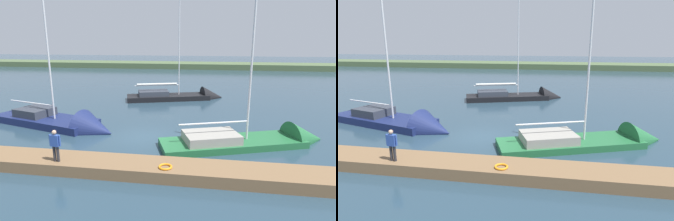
% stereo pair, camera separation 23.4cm
% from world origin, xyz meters
% --- Properties ---
extents(ground_plane, '(200.00, 200.00, 0.00)m').
position_xyz_m(ground_plane, '(0.00, 0.00, 0.00)').
color(ground_plane, '#263D4C').
extents(far_shoreline, '(180.00, 8.00, 2.40)m').
position_xyz_m(far_shoreline, '(0.00, -48.99, 0.00)').
color(far_shoreline, '#4C603D').
rests_on(far_shoreline, ground_plane).
extents(dock_pier, '(20.80, 1.96, 0.59)m').
position_xyz_m(dock_pier, '(0.00, 5.37, 0.30)').
color(dock_pier, brown).
rests_on(dock_pier, ground_plane).
extents(life_ring_buoy, '(0.66, 0.66, 0.10)m').
position_xyz_m(life_ring_buoy, '(-2.42, 5.76, 0.64)').
color(life_ring_buoy, orange).
rests_on(life_ring_buoy, dock_pier).
extents(sailboat_far_left, '(10.94, 5.73, 13.33)m').
position_xyz_m(sailboat_far_left, '(-1.40, -12.97, 0.16)').
color(sailboat_far_left, black).
rests_on(sailboat_far_left, ground_plane).
extents(sailboat_outer_mooring, '(11.03, 5.74, 12.78)m').
position_xyz_m(sailboat_outer_mooring, '(6.32, -1.18, 0.17)').
color(sailboat_outer_mooring, navy).
rests_on(sailboat_outer_mooring, ground_plane).
extents(sailboat_inner_slip, '(10.92, 6.00, 10.62)m').
position_xyz_m(sailboat_inner_slip, '(-7.72, 0.21, 0.16)').
color(sailboat_inner_slip, '#236638').
rests_on(sailboat_inner_slip, ground_plane).
extents(person_on_dock, '(0.62, 0.26, 1.62)m').
position_xyz_m(person_on_dock, '(2.99, 5.87, 1.51)').
color(person_on_dock, '#28282D').
rests_on(person_on_dock, dock_pier).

